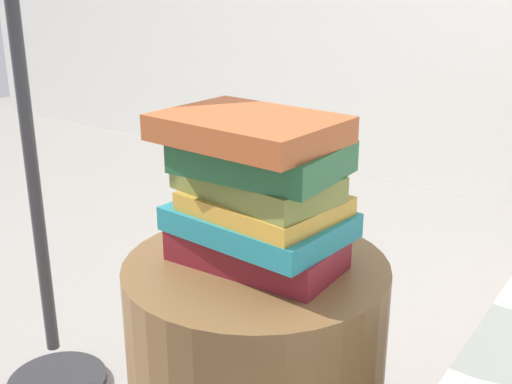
{
  "coord_description": "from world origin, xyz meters",
  "views": [
    {
      "loc": [
        0.57,
        -0.84,
        0.98
      ],
      "look_at": [
        0.0,
        0.0,
        0.63
      ],
      "focal_mm": 45.03,
      "sensor_mm": 36.0,
      "label": 1
    }
  ],
  "objects": [
    {
      "name": "book_teal",
      "position": [
        -0.0,
        0.01,
        0.57
      ],
      "size": [
        0.31,
        0.23,
        0.04
      ],
      "primitive_type": "cube",
      "rotation": [
        0.0,
        0.0,
        -0.09
      ],
      "color": "#1E727F",
      "rests_on": "book_maroon"
    },
    {
      "name": "book_maroon",
      "position": [
        -0.0,
        -0.0,
        0.52
      ],
      "size": [
        0.29,
        0.16,
        0.05
      ],
      "primitive_type": "cube",
      "rotation": [
        0.0,
        0.0,
        0.02
      ],
      "color": "maroon",
      "rests_on": "side_table"
    },
    {
      "name": "book_olive",
      "position": [
        -0.0,
        0.0,
        0.65
      ],
      "size": [
        0.29,
        0.2,
        0.04
      ],
      "primitive_type": "cube",
      "rotation": [
        0.0,
        0.0,
        -0.18
      ],
      "color": "olive",
      "rests_on": "book_ochre"
    },
    {
      "name": "book_ochre",
      "position": [
        0.01,
        0.01,
        0.61
      ],
      "size": [
        0.27,
        0.22,
        0.03
      ],
      "primitive_type": "cube",
      "rotation": [
        0.0,
        0.0,
        -0.13
      ],
      "color": "#B7842D",
      "rests_on": "book_teal"
    },
    {
      "name": "book_forest",
      "position": [
        0.01,
        -0.0,
        0.69
      ],
      "size": [
        0.26,
        0.19,
        0.05
      ],
      "primitive_type": "cube",
      "rotation": [
        0.0,
        0.0,
        0.02
      ],
      "color": "#1E512D",
      "rests_on": "book_olive"
    },
    {
      "name": "side_table",
      "position": [
        0.0,
        0.0,
        0.25
      ],
      "size": [
        0.47,
        0.47,
        0.5
      ],
      "primitive_type": "cylinder",
      "color": "brown",
      "rests_on": "ground_plane"
    },
    {
      "name": "book_rust",
      "position": [
        -0.01,
        -0.01,
        0.74
      ],
      "size": [
        0.3,
        0.23,
        0.04
      ],
      "primitive_type": "cube",
      "rotation": [
        0.0,
        0.0,
        -0.08
      ],
      "color": "#994723",
      "rests_on": "book_forest"
    }
  ]
}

